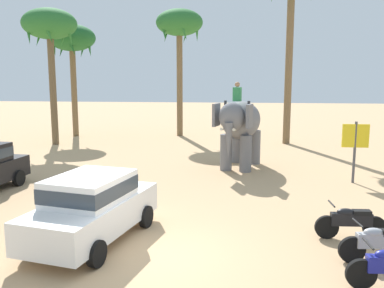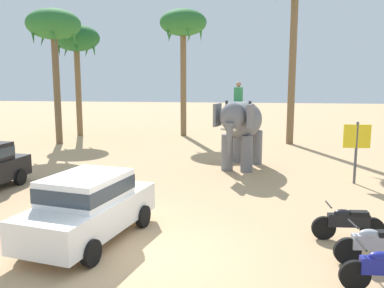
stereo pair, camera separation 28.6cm
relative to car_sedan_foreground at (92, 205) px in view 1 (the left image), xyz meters
name	(u,v)px [view 1 (the left image)]	position (x,y,z in m)	size (l,w,h in m)	color
ground_plane	(149,256)	(1.58, -0.73, -0.93)	(120.00, 120.00, 0.00)	tan
car_sedan_foreground	(92,205)	(0.00, 0.00, 0.00)	(2.53, 4.37, 1.70)	white
elephant_with_mahout	(240,124)	(3.69, 9.02, 1.06)	(2.42, 4.02, 3.88)	slate
motorcycle_mid_row	(379,243)	(6.69, -0.51, -0.46)	(1.80, 0.55, 0.94)	black
motorcycle_fourth_in_row	(351,221)	(6.44, 0.83, -0.46)	(1.80, 0.55, 0.94)	black
palm_tree_near_hut	(50,28)	(-7.56, 14.60, 6.05)	(3.20, 3.20, 8.11)	brown
palm_tree_left_of_road	(179,27)	(-0.46, 19.25, 6.58)	(3.20, 3.20, 8.68)	brown
palm_tree_far_back	(72,41)	(-7.72, 18.26, 5.62)	(3.20, 3.20, 7.65)	brown
signboard_yellow	(355,140)	(8.08, 6.75, 0.76)	(1.00, 0.10, 2.40)	#4C4C51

